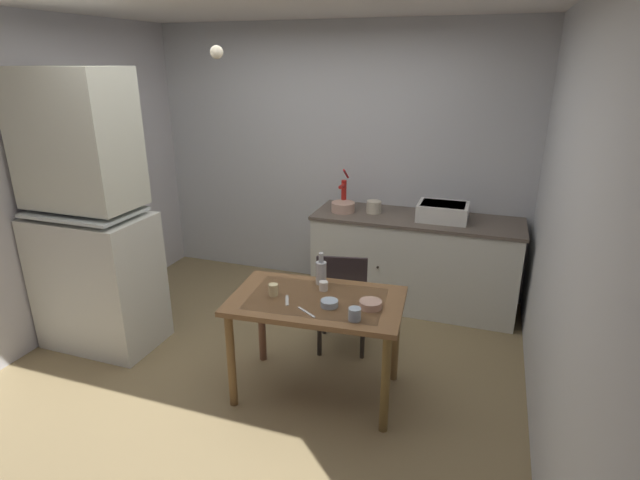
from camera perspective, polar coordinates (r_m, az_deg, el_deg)
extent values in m
plane|color=olive|center=(3.96, -6.49, -14.46)|extent=(4.78, 4.78, 0.00)
cube|color=silver|center=(5.08, 1.97, 9.28)|extent=(3.88, 0.10, 2.58)
cube|color=silver|center=(4.59, -29.72, 5.53)|extent=(0.10, 3.69, 2.58)
cube|color=silver|center=(3.11, 26.79, 0.15)|extent=(0.10, 3.69, 2.58)
cube|color=silver|center=(4.41, -23.98, -4.31)|extent=(0.91, 0.57, 1.09)
cube|color=silver|center=(4.12, -26.21, 10.33)|extent=(0.83, 0.49, 1.01)
cube|color=silver|center=(4.20, -25.36, 2.93)|extent=(0.82, 0.51, 0.02)
cube|color=silver|center=(4.79, 10.68, -2.60)|extent=(1.86, 0.60, 0.84)
cube|color=brown|center=(4.64, 11.02, 2.39)|extent=(1.89, 0.63, 0.03)
sphere|color=#2D2823|center=(4.54, 6.61, -3.12)|extent=(0.02, 0.02, 0.02)
cube|color=silver|center=(4.60, 13.88, 3.16)|extent=(0.44, 0.34, 0.15)
cube|color=black|center=(4.58, 13.95, 4.01)|extent=(0.38, 0.28, 0.01)
cylinder|color=#B21E19|center=(4.79, 2.74, 5.22)|extent=(0.05, 0.05, 0.28)
cylinder|color=#B21E19|center=(4.70, 2.52, 6.19)|extent=(0.03, 0.12, 0.03)
cylinder|color=red|center=(4.80, 2.98, 7.58)|extent=(0.02, 0.16, 0.12)
cylinder|color=tan|center=(4.72, 2.65, 3.79)|extent=(0.22, 0.22, 0.09)
cylinder|color=beige|center=(4.70, 6.18, 3.79)|extent=(0.14, 0.14, 0.11)
cube|color=brown|center=(3.35, -0.40, -6.99)|extent=(1.20, 0.78, 0.04)
cube|color=white|center=(3.34, -0.40, -6.73)|extent=(0.94, 0.61, 0.00)
cylinder|color=brown|center=(3.46, -10.13, -13.40)|extent=(0.06, 0.06, 0.70)
cylinder|color=brown|center=(3.22, 7.48, -16.02)|extent=(0.06, 0.06, 0.70)
cylinder|color=brown|center=(3.90, -6.70, -9.06)|extent=(0.06, 0.06, 0.70)
cylinder|color=brown|center=(3.69, 8.64, -10.95)|extent=(0.06, 0.06, 0.70)
cube|color=#2D2722|center=(4.03, 2.65, -6.76)|extent=(0.48, 0.48, 0.03)
cube|color=#2B2326|center=(3.76, 2.49, -4.95)|extent=(0.38, 0.11, 0.42)
cylinder|color=#2D2722|center=(4.27, 5.07, -8.46)|extent=(0.04, 0.04, 0.41)
cylinder|color=#2D2722|center=(4.29, 0.48, -8.24)|extent=(0.04, 0.04, 0.41)
cylinder|color=#2D2722|center=(3.98, 4.90, -10.78)|extent=(0.04, 0.04, 0.41)
cylinder|color=#2D2722|center=(4.00, -0.06, -10.53)|extent=(0.04, 0.04, 0.41)
cylinder|color=tan|center=(3.23, 5.80, -7.34)|extent=(0.14, 0.14, 0.05)
cylinder|color=#9EB2C6|center=(3.23, 1.08, -7.26)|extent=(0.11, 0.11, 0.04)
cylinder|color=beige|center=(3.38, -5.36, -5.71)|extent=(0.06, 0.06, 0.08)
cylinder|color=white|center=(3.44, 0.41, -5.28)|extent=(0.06, 0.06, 0.07)
cylinder|color=#9EB2C6|center=(3.07, 3.99, -8.46)|extent=(0.08, 0.08, 0.08)
cylinder|color=#B7BCC1|center=(3.52, 0.13, -3.80)|extent=(0.08, 0.08, 0.16)
cylinder|color=#B7BCC1|center=(3.47, 0.13, -2.04)|extent=(0.03, 0.03, 0.07)
cube|color=silver|center=(3.17, -1.56, -8.25)|extent=(0.15, 0.11, 0.00)
cube|color=beige|center=(3.32, -3.79, -6.92)|extent=(0.07, 0.14, 0.00)
sphere|color=#F9EFCC|center=(3.27, -11.74, 20.30)|extent=(0.08, 0.08, 0.08)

